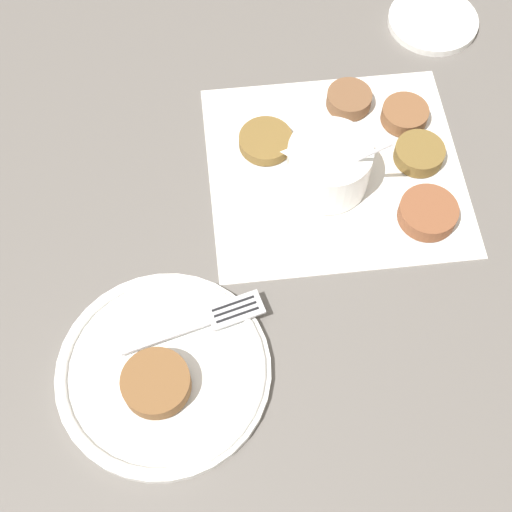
# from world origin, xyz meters

# --- Properties ---
(ground_plane) EXTENTS (4.00, 4.00, 0.00)m
(ground_plane) POSITION_xyz_m (0.00, 0.00, 0.00)
(ground_plane) COLOR #605B56
(napkin) EXTENTS (0.36, 0.34, 0.00)m
(napkin) POSITION_xyz_m (0.01, 0.02, 0.00)
(napkin) COLOR silver
(napkin) RESTS_ON ground_plane
(sauce_bowl) EXTENTS (0.12, 0.10, 0.12)m
(sauce_bowl) POSITION_xyz_m (0.02, 0.04, 0.03)
(sauce_bowl) COLOR white
(sauce_bowl) RESTS_ON napkin
(fritter_0) EXTENTS (0.07, 0.07, 0.02)m
(fritter_0) POSITION_xyz_m (-0.10, 0.09, 0.01)
(fritter_0) COLOR brown
(fritter_0) RESTS_ON napkin
(fritter_1) EXTENTS (0.07, 0.07, 0.01)m
(fritter_1) POSITION_xyz_m (0.09, -0.01, 0.01)
(fritter_1) COLOR brown
(fritter_1) RESTS_ON napkin
(fritter_2) EXTENTS (0.06, 0.06, 0.02)m
(fritter_2) POSITION_xyz_m (-0.10, 0.00, 0.01)
(fritter_2) COLOR brown
(fritter_2) RESTS_ON napkin
(fritter_3) EXTENTS (0.06, 0.06, 0.02)m
(fritter_3) POSITION_xyz_m (-0.08, -0.06, 0.01)
(fritter_3) COLOR brown
(fritter_3) RESTS_ON napkin
(fritter_4) EXTENTS (0.06, 0.06, 0.02)m
(fritter_4) POSITION_xyz_m (-0.01, -0.08, 0.01)
(fritter_4) COLOR brown
(fritter_4) RESTS_ON napkin
(serving_plate) EXTENTS (0.23, 0.23, 0.02)m
(serving_plate) POSITION_xyz_m (0.18, 0.30, 0.01)
(serving_plate) COLOR white
(serving_plate) RESTS_ON ground_plane
(fritter_on_plate) EXTENTS (0.07, 0.07, 0.02)m
(fritter_on_plate) POSITION_xyz_m (0.18, 0.32, 0.03)
(fritter_on_plate) COLOR brown
(fritter_on_plate) RESTS_ON serving_plate
(fork) EXTENTS (0.15, 0.09, 0.00)m
(fork) POSITION_xyz_m (0.14, 0.24, 0.02)
(fork) COLOR silver
(fork) RESTS_ON serving_plate
(extra_saucer) EXTENTS (0.13, 0.13, 0.01)m
(extra_saucer) POSITION_xyz_m (-0.12, -0.24, 0.01)
(extra_saucer) COLOR white
(extra_saucer) RESTS_ON ground_plane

